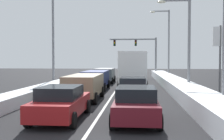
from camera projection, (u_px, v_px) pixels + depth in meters
The scene contains 17 objects.
ground_plane at pixel (112, 95), 20.10m from camera, with size 120.00×120.00×0.00m, color black.
lane_stripe_between_right_lane_and_center_lane at pixel (116, 90), 23.97m from camera, with size 0.14×42.71×0.01m, color silver.
snow_bank_right_shoulder at pixel (177, 85), 23.48m from camera, with size 1.93×42.71×0.90m, color white.
snow_bank_left_shoulder at pixel (58, 85), 24.43m from camera, with size 1.47×42.71×0.71m, color white.
sedan_maroon_right_lane_nearest at pixel (136, 104), 11.63m from camera, with size 2.00×4.50×1.51m.
sedan_white_right_lane_second at pixel (133, 88), 17.87m from camera, with size 2.00×4.50×1.51m.
box_truck_right_lane_third at pixel (133, 68), 24.83m from camera, with size 2.53×7.20×3.36m.
suv_silver_right_lane_fourth at pixel (135, 73), 32.75m from camera, with size 2.16×4.90×1.67m.
sedan_red_center_lane_nearest at pixel (61, 103), 11.95m from camera, with size 2.00×4.50×1.51m.
suv_tan_center_lane_second at pixel (84, 85), 17.73m from camera, with size 2.16×4.90×1.67m.
suv_navy_center_lane_third at pixel (96, 78), 24.04m from camera, with size 2.16×4.90×1.67m.
suv_gray_center_lane_fourth at pixel (105, 74), 31.08m from camera, with size 2.16×4.90×1.67m.
traffic_light_gantry at pixel (141, 48), 42.88m from camera, with size 7.54×0.47×6.20m.
street_lamp_right_near at pixel (218, 11), 13.59m from camera, with size 2.66×0.36×8.69m.
street_lamp_right_mid at pixel (184, 36), 21.37m from camera, with size 2.66×0.36×7.54m.
street_lamp_right_far at pixel (166, 39), 36.76m from camera, with size 2.66×0.36×9.47m.
street_lamp_left_mid at pixel (56, 33), 26.20m from camera, with size 2.66×0.36×8.94m.
Camera 1 is at (1.74, -4.41, 2.67)m, focal length 43.09 mm.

